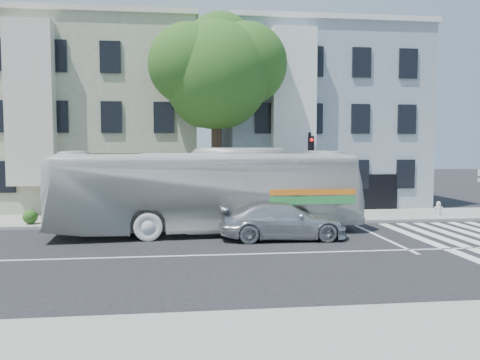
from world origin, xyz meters
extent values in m
plane|color=black|center=(0.00, 0.00, 0.00)|extent=(120.00, 120.00, 0.00)
cube|color=gray|center=(0.00, 8.00, 0.07)|extent=(80.00, 4.00, 0.15)
cube|color=gray|center=(0.00, -8.00, 0.07)|extent=(80.00, 4.00, 0.15)
cube|color=gray|center=(-7.00, 15.00, 5.50)|extent=(12.00, 10.00, 11.00)
cube|color=gray|center=(7.00, 15.00, 5.50)|extent=(12.00, 10.00, 11.00)
cylinder|color=#2D2116|center=(0.00, 8.50, 2.60)|extent=(0.56, 0.56, 5.20)
sphere|color=#1C4B18|center=(0.00, 8.50, 7.50)|extent=(5.60, 5.60, 5.60)
sphere|color=#1C4B18|center=(1.60, 8.90, 8.20)|extent=(4.40, 4.40, 4.40)
sphere|color=#1C4B18|center=(-1.40, 8.20, 8.00)|extent=(4.20, 4.20, 4.20)
sphere|color=#1C4B18|center=(0.30, 9.70, 9.20)|extent=(3.80, 3.80, 3.80)
sphere|color=#1C4B18|center=(-0.60, 9.10, 6.50)|extent=(3.40, 3.40, 3.40)
imported|color=silver|center=(-0.67, 4.40, 1.88)|extent=(4.24, 13.68, 3.75)
imported|color=silver|center=(2.31, 2.60, 0.76)|extent=(2.24, 5.26, 1.51)
cylinder|color=black|center=(4.49, 6.56, 2.25)|extent=(0.15, 0.15, 4.51)
cube|color=black|center=(4.49, 6.31, 3.86)|extent=(0.34, 0.29, 0.91)
sphere|color=red|center=(4.49, 6.18, 4.13)|extent=(0.17, 0.17, 0.17)
cylinder|color=white|center=(4.49, 6.41, 2.79)|extent=(0.47, 0.12, 0.47)
cylinder|color=beige|center=(11.79, 7.29, 0.45)|extent=(0.24, 0.24, 0.61)
sphere|color=beige|center=(11.79, 7.29, 0.79)|extent=(0.22, 0.22, 0.22)
cylinder|color=beige|center=(11.79, 7.29, 0.53)|extent=(0.42, 0.18, 0.14)
camera|label=1|loc=(-1.63, -16.12, 3.77)|focal=35.00mm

